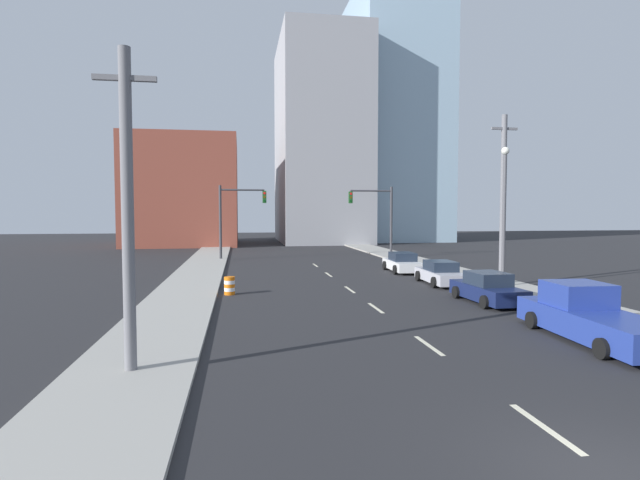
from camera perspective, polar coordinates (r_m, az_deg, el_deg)
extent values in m
plane|color=#262628|center=(10.19, 30.99, -22.46)|extent=(200.00, 200.00, 0.00)
cube|color=#9E9B93|center=(53.18, -12.21, -1.48)|extent=(3.40, 91.88, 0.14)
cube|color=#9E9B93|center=(55.17, 6.72, -1.26)|extent=(3.40, 91.88, 0.14)
cube|color=beige|center=(11.65, 24.29, -18.92)|extent=(0.16, 2.40, 0.01)
cube|color=beige|center=(16.96, 12.32, -11.68)|extent=(0.16, 2.40, 0.01)
cube|color=beige|center=(22.92, 6.39, -7.72)|extent=(0.16, 2.40, 0.01)
cube|color=beige|center=(28.11, 3.43, -5.68)|extent=(0.16, 2.40, 0.01)
cube|color=beige|center=(34.75, 0.99, -3.97)|extent=(0.16, 2.40, 0.01)
cube|color=beige|center=(40.84, -0.54, -2.89)|extent=(0.16, 2.40, 0.01)
cube|color=brown|center=(69.63, -15.25, 5.30)|extent=(14.00, 16.00, 14.06)
cube|color=#99999E|center=(74.82, 0.00, 11.08)|extent=(12.00, 20.00, 29.21)
cube|color=#99B7CC|center=(82.20, 8.35, 13.55)|extent=(13.00, 20.00, 38.31)
cylinder|color=#38383D|center=(45.88, -11.31, 1.93)|extent=(0.24, 0.24, 6.75)
cylinder|color=#38383D|center=(45.88, -8.86, 5.68)|extent=(3.97, 0.16, 0.16)
cube|color=#194C1E|center=(45.91, -6.37, 4.91)|extent=(0.34, 0.32, 1.10)
cylinder|color=red|center=(45.75, -6.36, 5.34)|extent=(0.22, 0.04, 0.22)
cylinder|color=#593F0C|center=(45.74, -6.36, 4.91)|extent=(0.22, 0.04, 0.22)
cylinder|color=#0C3F14|center=(45.73, -6.36, 4.49)|extent=(0.22, 0.04, 0.22)
cylinder|color=#38383D|center=(48.00, 8.14, 2.02)|extent=(0.24, 0.24, 6.75)
cylinder|color=#38383D|center=(47.48, 5.87, 5.61)|extent=(3.97, 0.16, 0.16)
cube|color=#194C1E|center=(46.99, 3.51, 4.88)|extent=(0.34, 0.32, 1.10)
cylinder|color=red|center=(46.83, 3.56, 5.30)|extent=(0.22, 0.04, 0.22)
cylinder|color=#593F0C|center=(46.82, 3.56, 4.89)|extent=(0.22, 0.04, 0.22)
cylinder|color=#0C3F14|center=(46.81, 3.56, 4.47)|extent=(0.22, 0.04, 0.22)
cylinder|color=slate|center=(14.03, -21.13, 2.83)|extent=(0.32, 0.32, 8.60)
cube|color=slate|center=(14.45, -21.42, 16.84)|extent=(1.60, 0.14, 0.14)
cylinder|color=slate|center=(31.17, 20.17, 4.21)|extent=(0.32, 0.32, 9.99)
cube|color=slate|center=(31.54, 20.32, 11.85)|extent=(1.60, 0.14, 0.14)
cylinder|color=orange|center=(26.80, -10.29, -5.96)|extent=(0.56, 0.56, 0.19)
cylinder|color=white|center=(26.77, -10.30, -5.56)|extent=(0.56, 0.56, 0.19)
cylinder|color=orange|center=(26.74, -10.30, -5.16)|extent=(0.56, 0.56, 0.19)
cylinder|color=white|center=(26.71, -10.31, -4.76)|extent=(0.56, 0.56, 0.19)
cylinder|color=orange|center=(26.69, -10.31, -4.35)|extent=(0.56, 0.56, 0.19)
cylinder|color=#4C4C51|center=(30.04, 20.28, 1.93)|extent=(0.20, 0.20, 7.55)
sphere|color=white|center=(30.23, 20.43, 9.53)|extent=(0.44, 0.44, 0.44)
cube|color=navy|center=(19.29, 28.84, -8.38)|extent=(2.47, 6.41, 0.85)
cube|color=navy|center=(19.92, 27.35, -5.52)|extent=(1.98, 1.99, 0.84)
cylinder|color=black|center=(20.39, 23.07, -8.43)|extent=(0.25, 0.65, 0.64)
cylinder|color=black|center=(21.54, 28.25, -7.94)|extent=(0.25, 0.65, 0.64)
cylinder|color=black|center=(17.17, 29.54, -10.76)|extent=(0.25, 0.65, 0.64)
cube|color=#141E47|center=(25.32, 18.60, -5.66)|extent=(1.90, 4.59, 0.69)
cube|color=#1E2838|center=(25.23, 18.63, -4.19)|extent=(1.62, 2.09, 0.62)
cylinder|color=black|center=(26.16, 15.31, -5.78)|extent=(0.24, 0.62, 0.61)
cylinder|color=black|center=(27.01, 18.85, -5.56)|extent=(0.24, 0.62, 0.61)
cylinder|color=black|center=(23.70, 18.31, -6.76)|extent=(0.24, 0.62, 0.61)
cylinder|color=black|center=(24.63, 22.09, -6.46)|extent=(0.24, 0.62, 0.61)
cube|color=#B2B2BC|center=(31.00, 13.60, -4.01)|extent=(1.95, 4.79, 0.64)
cube|color=#1E2838|center=(30.93, 13.62, -2.88)|extent=(1.63, 2.19, 0.59)
cylinder|color=black|center=(32.10, 11.17, -4.05)|extent=(0.25, 0.65, 0.64)
cylinder|color=black|center=(32.70, 14.21, -3.96)|extent=(0.25, 0.65, 0.64)
cylinder|color=black|center=(29.35, 12.92, -4.75)|extent=(0.25, 0.65, 0.64)
cylinder|color=black|center=(30.01, 16.20, -4.62)|extent=(0.25, 0.65, 0.64)
cube|color=silver|center=(36.80, 9.40, -2.83)|extent=(1.98, 4.75, 0.64)
cube|color=#1E2838|center=(36.74, 9.41, -1.88)|extent=(1.67, 2.17, 0.59)
cylinder|color=black|center=(37.96, 7.42, -2.89)|extent=(0.24, 0.67, 0.66)
cylinder|color=black|center=(38.47, 10.13, -2.83)|extent=(0.24, 0.67, 0.66)
cylinder|color=black|center=(35.17, 8.60, -3.38)|extent=(0.24, 0.67, 0.66)
cylinder|color=black|center=(35.72, 11.51, -3.31)|extent=(0.24, 0.67, 0.66)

